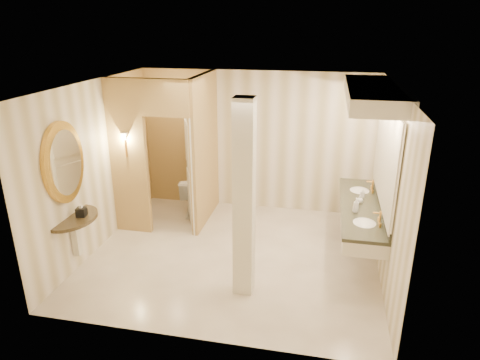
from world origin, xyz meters
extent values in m
plane|color=white|center=(0.00, 0.00, 0.00)|extent=(4.50, 4.50, 0.00)
plane|color=silver|center=(0.00, 0.00, 2.70)|extent=(4.50, 4.50, 0.00)
cube|color=white|center=(0.00, 2.00, 1.35)|extent=(4.50, 0.02, 2.70)
cube|color=white|center=(0.00, -2.00, 1.35)|extent=(4.50, 0.02, 2.70)
cube|color=white|center=(-2.25, 0.00, 1.35)|extent=(0.02, 4.00, 2.70)
cube|color=white|center=(2.25, 0.00, 1.35)|extent=(0.02, 4.00, 2.70)
cube|color=tan|center=(-0.80, 1.25, 1.35)|extent=(0.10, 1.50, 2.70)
cube|color=tan|center=(-1.93, 0.50, 1.35)|extent=(0.65, 0.10, 2.70)
cube|color=tan|center=(-1.20, 0.50, 2.40)|extent=(0.80, 0.10, 0.60)
cube|color=silver|center=(-0.96, 0.87, 1.05)|extent=(0.37, 0.75, 2.10)
cylinder|color=gold|center=(-1.93, 0.43, 1.55)|extent=(0.03, 0.03, 0.30)
cone|color=silver|center=(-1.93, 0.43, 1.75)|extent=(0.14, 0.14, 0.14)
cube|color=silver|center=(1.95, 0.40, 0.73)|extent=(0.60, 2.32, 0.24)
cube|color=black|center=(1.95, 0.40, 0.85)|extent=(0.64, 2.36, 0.05)
cube|color=black|center=(2.23, 0.40, 0.92)|extent=(0.03, 2.32, 0.10)
ellipsoid|color=white|center=(1.95, -0.23, 0.83)|extent=(0.40, 0.44, 0.15)
cylinder|color=gold|center=(2.15, -0.23, 0.96)|extent=(0.03, 0.03, 0.22)
ellipsoid|color=white|center=(1.95, 1.03, 0.83)|extent=(0.40, 0.44, 0.15)
cylinder|color=gold|center=(2.15, 1.03, 0.96)|extent=(0.03, 0.03, 0.22)
cube|color=white|center=(2.23, 0.40, 1.70)|extent=(0.03, 2.32, 1.40)
cube|color=silver|center=(1.95, 0.40, 2.59)|extent=(0.75, 2.52, 0.22)
cylinder|color=black|center=(-2.23, -0.88, 0.85)|extent=(0.90, 0.90, 0.05)
cube|color=silver|center=(-2.19, -0.88, 0.55)|extent=(0.10, 0.10, 0.60)
cylinder|color=gold|center=(-2.21, -0.88, 1.70)|extent=(0.07, 0.90, 0.90)
cylinder|color=white|center=(-2.17, -0.88, 1.70)|extent=(0.02, 0.72, 0.72)
cube|color=silver|center=(0.35, -0.90, 1.35)|extent=(0.26, 0.26, 2.70)
cube|color=black|center=(-2.07, -0.83, 0.94)|extent=(0.15, 0.15, 0.13)
imported|color=white|center=(-1.14, 1.41, 0.38)|extent=(0.58, 0.82, 0.75)
imported|color=beige|center=(1.98, 0.72, 0.95)|extent=(0.08, 0.08, 0.14)
imported|color=silver|center=(1.92, 0.46, 0.94)|extent=(0.10, 0.10, 0.13)
imported|color=#C6B28C|center=(1.84, 0.11, 0.99)|extent=(0.09, 0.09, 0.23)
camera|label=1|loc=(1.33, -5.90, 3.54)|focal=32.00mm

